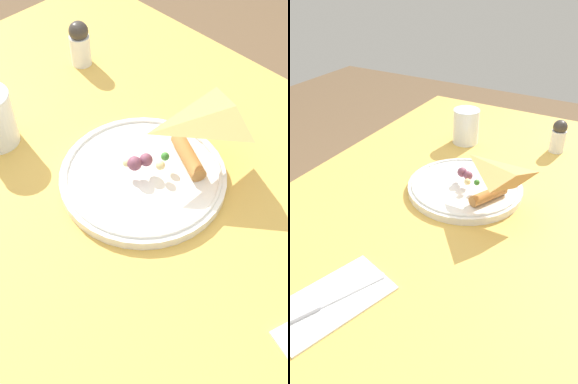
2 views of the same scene
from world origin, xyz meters
TOP-DOWN VIEW (x-y plane):
  - ground_plane at (0.00, 0.00)m, footprint 6.00×6.00m
  - dining_table at (0.00, 0.00)m, footprint 1.08×0.75m
  - plate_pizza at (-0.01, -0.01)m, footprint 0.26×0.26m
  - pepper_shaker at (0.30, -0.13)m, footprint 0.04×0.04m

SIDE VIEW (x-z plane):
  - ground_plane at x=0.00m, z-range 0.00..0.00m
  - dining_table at x=0.00m, z-range 0.26..1.03m
  - plate_pizza at x=-0.01m, z-range 0.75..0.81m
  - pepper_shaker at x=0.30m, z-range 0.77..0.86m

